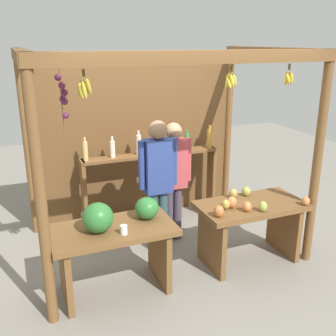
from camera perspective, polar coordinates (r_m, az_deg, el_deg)
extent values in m
plane|color=gray|center=(5.12, -0.82, -10.92)|extent=(12.00, 12.00, 0.00)
cylinder|color=brown|center=(3.47, -17.95, -4.56)|extent=(0.10, 0.10, 2.40)
cylinder|color=brown|center=(4.62, 20.79, 0.75)|extent=(0.10, 0.10, 2.40)
cylinder|color=brown|center=(5.31, -19.68, 3.00)|extent=(0.10, 0.10, 2.40)
cylinder|color=brown|center=(6.13, 8.69, 5.75)|extent=(0.10, 0.10, 2.40)
cube|color=brown|center=(3.60, 4.76, 15.71)|extent=(3.02, 0.12, 0.12)
cube|color=brown|center=(4.19, -20.62, 14.99)|extent=(0.12, 2.03, 0.12)
cube|color=brown|center=(5.19, 14.88, 15.88)|extent=(0.12, 2.03, 0.12)
cube|color=brown|center=(5.59, -4.52, 3.46)|extent=(2.92, 0.04, 2.16)
cylinder|color=brown|center=(4.22, 17.16, 13.84)|extent=(0.02, 0.02, 0.06)
ellipsoid|color=gold|center=(4.24, 17.25, 12.30)|extent=(0.04, 0.07, 0.13)
ellipsoid|color=gold|center=(4.24, 16.93, 12.41)|extent=(0.07, 0.05, 0.13)
ellipsoid|color=gold|center=(4.23, 16.71, 12.19)|extent=(0.06, 0.07, 0.13)
ellipsoid|color=gold|center=(4.19, 16.95, 12.38)|extent=(0.07, 0.07, 0.13)
ellipsoid|color=gold|center=(4.21, 17.43, 12.31)|extent=(0.06, 0.04, 0.13)
cylinder|color=brown|center=(3.85, 9.19, 14.06)|extent=(0.02, 0.02, 0.06)
ellipsoid|color=yellow|center=(3.87, 9.50, 12.12)|extent=(0.04, 0.09, 0.13)
ellipsoid|color=yellow|center=(3.89, 9.18, 12.63)|extent=(0.05, 0.05, 0.13)
ellipsoid|color=yellow|center=(3.89, 8.62, 12.32)|extent=(0.07, 0.05, 0.14)
ellipsoid|color=yellow|center=(3.86, 8.80, 12.55)|extent=(0.06, 0.08, 0.14)
ellipsoid|color=yellow|center=(3.83, 8.79, 12.24)|extent=(0.06, 0.08, 0.14)
ellipsoid|color=yellow|center=(3.82, 9.21, 12.46)|extent=(0.07, 0.05, 0.14)
ellipsoid|color=yellow|center=(3.84, 9.58, 12.37)|extent=(0.08, 0.06, 0.14)
cylinder|color=brown|center=(3.35, -12.14, 13.34)|extent=(0.02, 0.02, 0.06)
ellipsoid|color=gold|center=(3.36, -11.55, 11.53)|extent=(0.04, 0.08, 0.15)
ellipsoid|color=gold|center=(3.40, -11.66, 11.09)|extent=(0.08, 0.07, 0.15)
ellipsoid|color=gold|center=(3.40, -12.19, 11.24)|extent=(0.09, 0.04, 0.15)
ellipsoid|color=gold|center=(3.38, -12.62, 11.18)|extent=(0.06, 0.08, 0.15)
ellipsoid|color=gold|center=(3.34, -12.47, 10.93)|extent=(0.05, 0.07, 0.15)
ellipsoid|color=gold|center=(3.32, -12.02, 10.96)|extent=(0.06, 0.04, 0.15)
ellipsoid|color=gold|center=(3.34, -11.43, 11.50)|extent=(0.07, 0.07, 0.15)
cylinder|color=#4C422D|center=(3.58, -15.15, 9.45)|extent=(0.01, 0.01, 0.55)
sphere|color=#47142D|center=(3.57, -15.66, 12.53)|extent=(0.06, 0.06, 0.06)
sphere|color=#601E42|center=(3.55, -15.11, 11.47)|extent=(0.06, 0.06, 0.06)
sphere|color=#511938|center=(3.55, -14.78, 10.54)|extent=(0.06, 0.06, 0.06)
sphere|color=#601E42|center=(3.61, -14.94, 9.62)|extent=(0.07, 0.07, 0.07)
sphere|color=#601E42|center=(3.58, -14.76, 9.31)|extent=(0.06, 0.06, 0.06)
sphere|color=#601E42|center=(3.59, -14.60, 7.36)|extent=(0.06, 0.06, 0.06)
cube|color=brown|center=(3.98, -7.99, -8.87)|extent=(1.23, 0.64, 0.06)
cube|color=brown|center=(4.08, -14.65, -14.35)|extent=(0.06, 0.58, 0.66)
cube|color=brown|center=(4.27, -1.26, -12.15)|extent=(0.06, 0.58, 0.66)
ellipsoid|color=#2D7533|center=(3.84, -10.12, -7.10)|extent=(0.35, 0.35, 0.29)
ellipsoid|color=#2D7533|center=(4.07, -3.08, -5.83)|extent=(0.34, 0.34, 0.23)
cylinder|color=white|center=(3.80, -6.42, -8.88)|extent=(0.07, 0.07, 0.09)
cube|color=brown|center=(4.58, 11.93, -5.37)|extent=(1.23, 0.64, 0.06)
cube|color=brown|center=(4.50, 6.33, -10.59)|extent=(0.06, 0.58, 0.66)
cube|color=brown|center=(5.00, 16.40, -8.22)|extent=(0.06, 0.58, 0.66)
ellipsoid|color=#E07F47|center=(4.33, 11.36, -5.49)|extent=(0.10, 0.10, 0.11)
ellipsoid|color=#B79E47|center=(4.67, 9.43, -3.63)|extent=(0.13, 0.13, 0.11)
ellipsoid|color=#E07F47|center=(4.66, 19.32, -4.54)|extent=(0.13, 0.13, 0.10)
ellipsoid|color=#B79E47|center=(4.35, 8.34, -5.24)|extent=(0.10, 0.10, 0.11)
ellipsoid|color=#E07F47|center=(4.39, 9.23, -4.92)|extent=(0.14, 0.14, 0.13)
ellipsoid|color=#A8B24C|center=(4.75, 11.27, -3.33)|extent=(0.11, 0.11, 0.11)
ellipsoid|color=#A8B24C|center=(4.36, 13.57, -5.43)|extent=(0.12, 0.12, 0.12)
ellipsoid|color=#CC7038|center=(4.15, 7.36, -6.21)|extent=(0.15, 0.15, 0.13)
cube|color=brown|center=(5.35, -12.01, -4.10)|extent=(0.05, 0.20, 1.00)
cube|color=brown|center=(5.93, 6.29, -1.59)|extent=(0.05, 0.20, 1.00)
cube|color=brown|center=(5.41, -2.44, 1.94)|extent=(1.90, 0.22, 0.04)
cylinder|color=#D8B266|center=(5.16, -11.88, 2.41)|extent=(0.07, 0.07, 0.25)
cylinder|color=#D8B266|center=(5.12, -11.99, 4.07)|extent=(0.03, 0.03, 0.06)
cylinder|color=silver|center=(5.23, -8.04, 2.71)|extent=(0.07, 0.07, 0.23)
cylinder|color=silver|center=(5.19, -8.11, 4.22)|extent=(0.03, 0.03, 0.06)
cylinder|color=silver|center=(5.32, -4.27, 3.36)|extent=(0.07, 0.07, 0.27)
cylinder|color=silver|center=(5.28, -4.31, 5.10)|extent=(0.03, 0.03, 0.06)
cylinder|color=gold|center=(5.44, -0.66, 3.54)|extent=(0.07, 0.07, 0.24)
cylinder|color=gold|center=(5.40, -0.67, 5.06)|extent=(0.03, 0.03, 0.06)
cylinder|color=#338C4C|center=(5.57, 2.75, 3.83)|extent=(0.06, 0.06, 0.23)
cylinder|color=#338C4C|center=(5.54, 2.77, 5.27)|extent=(0.03, 0.03, 0.06)
cylinder|color=gold|center=(5.72, 6.04, 4.29)|extent=(0.08, 0.08, 0.26)
cylinder|color=gold|center=(5.69, 6.09, 5.86)|extent=(0.04, 0.04, 0.06)
cylinder|color=#305058|center=(4.83, -2.06, -7.74)|extent=(0.11, 0.11, 0.76)
cylinder|color=#305058|center=(4.87, -0.72, -7.51)|extent=(0.11, 0.11, 0.76)
cube|color=#2D428C|center=(4.59, -1.45, 0.28)|extent=(0.32, 0.19, 0.64)
cylinder|color=#2D428C|center=(4.52, -3.83, 0.38)|extent=(0.08, 0.08, 0.58)
cylinder|color=#2D428C|center=(4.65, 0.86, 0.94)|extent=(0.08, 0.08, 0.58)
sphere|color=#997051|center=(4.48, -1.49, 5.54)|extent=(0.22, 0.22, 0.22)
cylinder|color=#473D4D|center=(5.06, 0.11, -6.68)|extent=(0.11, 0.11, 0.72)
cylinder|color=#473D4D|center=(5.11, 1.36, -6.47)|extent=(0.11, 0.11, 0.72)
cube|color=#BF474C|center=(4.85, 0.77, 0.62)|extent=(0.32, 0.19, 0.61)
cylinder|color=#BF474C|center=(4.77, -1.45, 0.70)|extent=(0.08, 0.08, 0.55)
cylinder|color=#BF474C|center=(4.91, 2.92, 1.22)|extent=(0.08, 0.08, 0.55)
sphere|color=tan|center=(4.74, 0.79, 5.35)|extent=(0.21, 0.21, 0.21)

